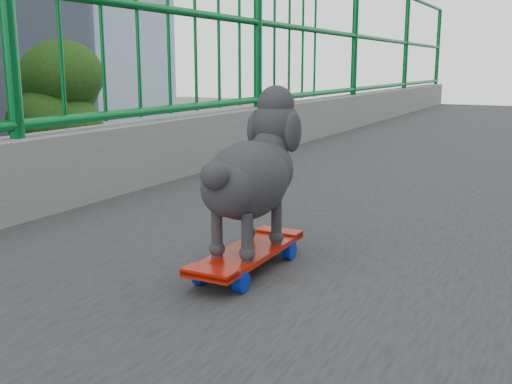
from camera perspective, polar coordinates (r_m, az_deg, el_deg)
name	(u,v)px	position (r m, az deg, el deg)	size (l,w,h in m)	color
skateboard	(248,255)	(1.69, -0.78, -6.04)	(0.15, 0.47, 0.06)	red
poodle	(252,171)	(1.66, -0.38, 1.97)	(0.21, 0.50, 0.41)	#29272B
car_1	(182,303)	(18.20, -7.09, -10.44)	(1.44, 4.14, 1.36)	red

